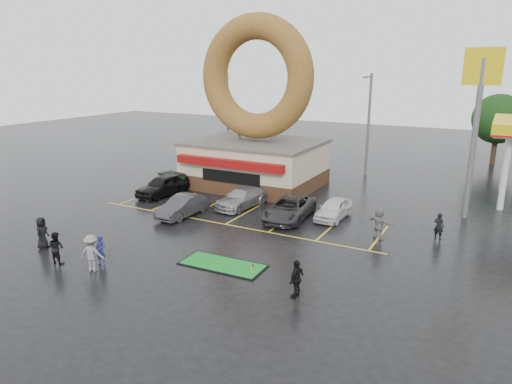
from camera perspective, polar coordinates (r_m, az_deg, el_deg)
The scene contains 20 objects.
ground at distance 25.89m, azimuth -7.90°, elevation -6.21°, with size 120.00×120.00×0.00m, color black.
donut_shop at distance 37.03m, azimuth -0.03°, elevation 7.57°, with size 10.20×8.70×13.50m.
shell_sign at distance 31.42m, azimuth 26.08°, elevation 10.03°, with size 2.20×0.36×10.60m.
streetlight_left at distance 46.46m, azimuth -3.61°, elevation 9.50°, with size 0.40×2.21×9.00m.
streetlight_mid at distance 41.83m, azimuth 13.86°, elevation 8.46°, with size 0.40×2.21×9.00m.
tree_far_d at distance 51.55m, azimuth 28.01°, elevation 8.06°, with size 4.90×4.90×7.00m.
car_black at distance 35.34m, azimuth -11.58°, elevation 0.80°, with size 1.84×4.59×1.56m, color black.
car_dgrey at distance 30.19m, azimuth -9.12°, elevation -1.74°, with size 1.45×4.15×1.37m, color #313134.
car_silver at distance 31.80m, azimuth -1.75°, elevation -0.72°, with size 1.86×4.59×1.33m, color #939498.
car_grey at distance 29.31m, azimuth 4.18°, elevation -2.06°, with size 2.35×5.09×1.41m, color #2E2E30.
car_white at distance 29.77m, azimuth 9.67°, elevation -2.08°, with size 1.53×3.81×1.30m, color silver.
person_blue at distance 23.74m, azimuth -18.85°, elevation -6.89°, with size 0.57×0.38×1.57m, color navy.
person_blackjkt at distance 24.75m, azimuth -23.70°, elevation -6.39°, with size 0.80×0.62×1.64m, color black.
person_hoodie at distance 23.17m, azimuth -19.84°, elevation -7.21°, with size 1.18×0.68×1.82m, color gray.
person_bystander at distance 27.04m, azimuth -25.19°, elevation -4.65°, with size 0.86×0.56×1.75m, color black.
person_cameraman at distance 19.58m, azimuth 5.10°, elevation -10.75°, with size 0.99×0.41×1.68m, color black.
person_walker_near at distance 26.80m, azimuth 15.15°, elevation -3.76°, with size 1.71×0.54×1.84m, color gray.
person_walker_far at distance 27.80m, azimuth 21.88°, elevation -3.98°, with size 0.57×0.37×1.55m, color black.
dumpster at distance 36.71m, azimuth -10.45°, elevation 1.19°, with size 1.80×1.20×1.30m, color #173C1C.
putting_green at distance 22.81m, azimuth -4.18°, elevation -9.04°, with size 4.31×1.98×0.53m.
Camera 1 is at (14.44, -19.32, 9.40)m, focal length 32.00 mm.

